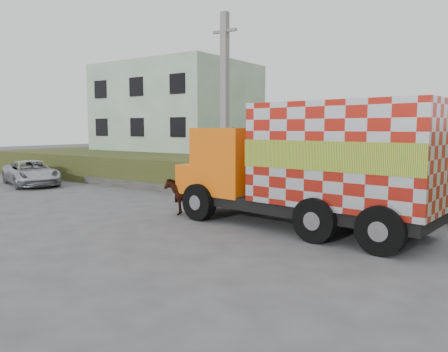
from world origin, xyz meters
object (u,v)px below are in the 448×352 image
Objects in this scene: suv at (31,173)px; pedestrian at (233,144)px; cargo_truck at (310,165)px; cow at (187,195)px; utility_pole at (225,104)px.

suv is 2.99× the size of pedestrian.
pedestrian is (-6.47, 5.54, 0.35)m from cargo_truck.
pedestrian reaches higher than cow.
cargo_truck is at bearing -74.76° from suv.
utility_pole reaches higher than cargo_truck.
suv is (-11.79, 1.17, 0.01)m from cow.
pedestrian is (-1.83, 5.73, 1.65)m from cow.
cargo_truck is 4.82m from cow.
suv is at bearing -177.26° from cargo_truck.
cargo_truck is 1.83× the size of suv.
utility_pole is 11.58m from suv.
suv is at bearing -162.25° from cow.
pedestrian is at bearing -46.76° from suv.
suv is (-10.72, -2.72, -3.41)m from utility_pole.
cargo_truck is at bearing 134.83° from pedestrian.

